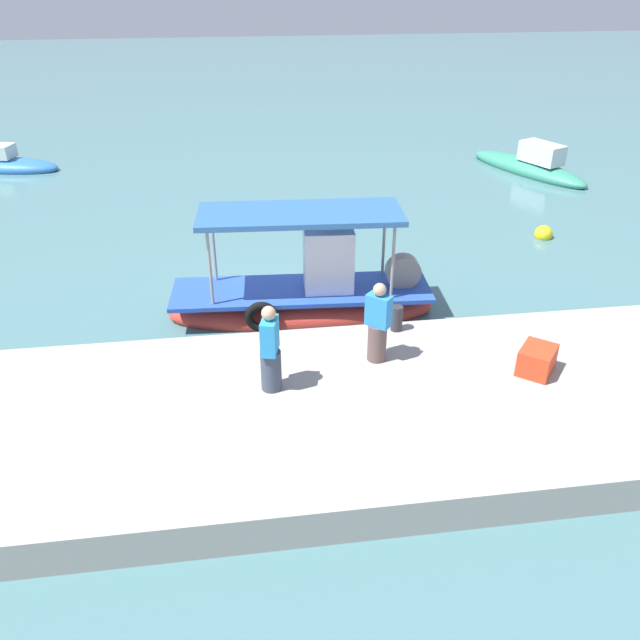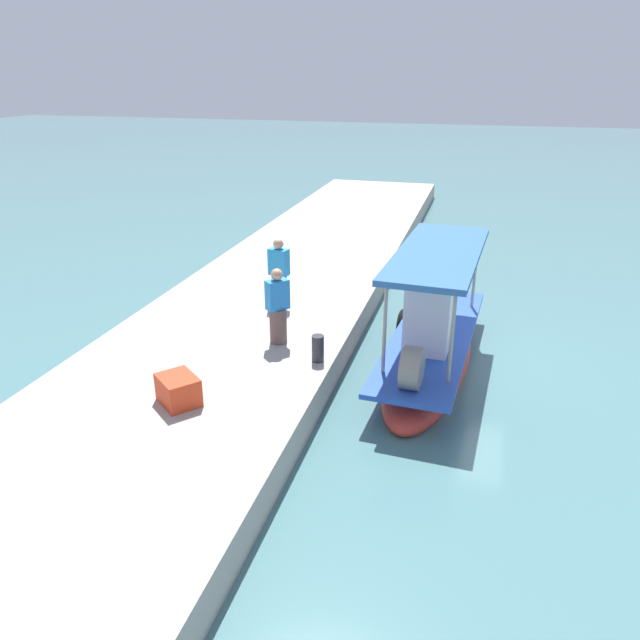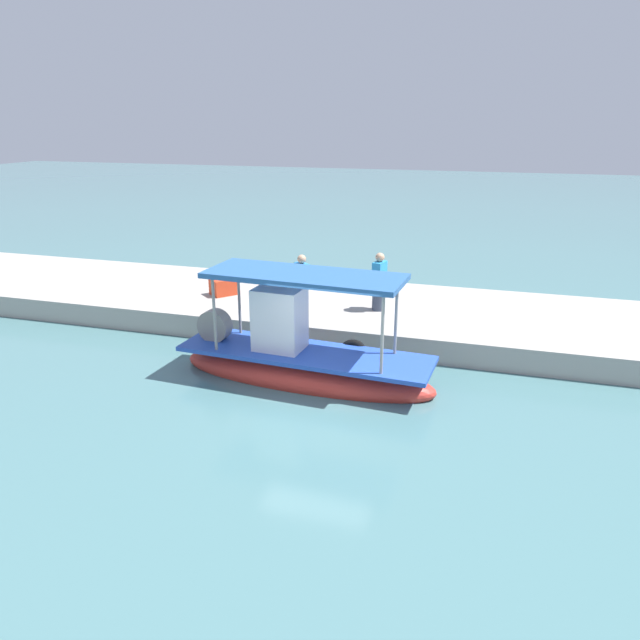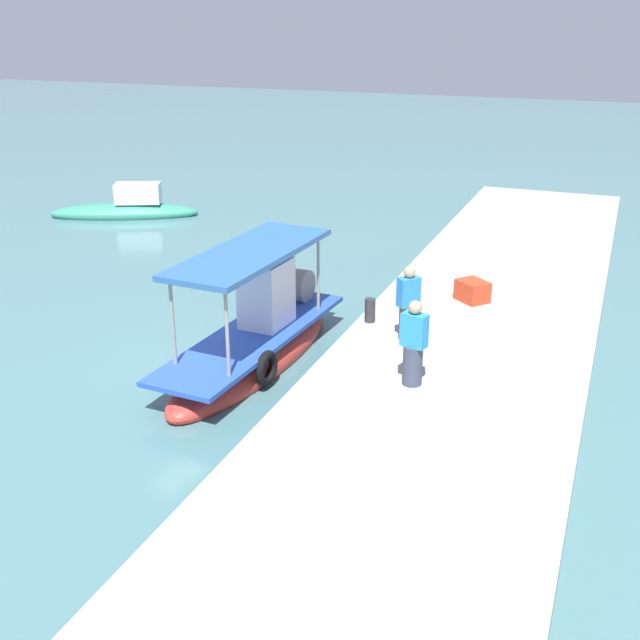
{
  "view_description": "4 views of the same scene",
  "coord_description": "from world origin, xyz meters",
  "px_view_note": "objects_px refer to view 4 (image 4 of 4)",
  "views": [
    {
      "loc": [
        -0.8,
        -13.95,
        7.45
      ],
      "look_at": [
        0.81,
        -2.53,
        0.96
      ],
      "focal_mm": 36.54,
      "sensor_mm": 36.0,
      "label": 1
    },
    {
      "loc": [
        12.8,
        0.29,
        6.03
      ],
      "look_at": [
        0.71,
        -3.04,
        0.81
      ],
      "focal_mm": 34.28,
      "sensor_mm": 36.0,
      "label": 2
    },
    {
      "loc": [
        -3.41,
        11.74,
        5.88
      ],
      "look_at": [
        0.9,
        -2.61,
        0.79
      ],
      "focal_mm": 33.65,
      "sensor_mm": 36.0,
      "label": 3
    },
    {
      "loc": [
        -13.15,
        -7.56,
        7.14
      ],
      "look_at": [
        0.75,
        -2.06,
        1.21
      ],
      "focal_mm": 43.68,
      "sensor_mm": 36.0,
      "label": 4
    }
  ],
  "objects_px": {
    "main_fishing_boat": "(256,342)",
    "moored_boat_mid": "(127,210)",
    "mooring_bollard": "(370,310)",
    "fisherman_near_bollard": "(408,306)",
    "fisherman_by_crate": "(413,347)",
    "cargo_crate": "(472,291)",
    "marker_buoy": "(254,248)"
  },
  "relations": [
    {
      "from": "mooring_bollard",
      "to": "marker_buoy",
      "type": "distance_m",
      "value": 8.46
    },
    {
      "from": "marker_buoy",
      "to": "moored_boat_mid",
      "type": "distance_m",
      "value": 6.88
    },
    {
      "from": "main_fishing_boat",
      "to": "fisherman_by_crate",
      "type": "bearing_deg",
      "value": -105.91
    },
    {
      "from": "marker_buoy",
      "to": "cargo_crate",
      "type": "bearing_deg",
      "value": -116.32
    },
    {
      "from": "fisherman_by_crate",
      "to": "cargo_crate",
      "type": "bearing_deg",
      "value": -1.78
    },
    {
      "from": "main_fishing_boat",
      "to": "fisherman_near_bollard",
      "type": "relative_size",
      "value": 3.89
    },
    {
      "from": "mooring_bollard",
      "to": "moored_boat_mid",
      "type": "xyz_separation_m",
      "value": [
        8.4,
        12.33,
        -0.69
      ]
    },
    {
      "from": "mooring_bollard",
      "to": "moored_boat_mid",
      "type": "bearing_deg",
      "value": 55.74
    },
    {
      "from": "fisherman_by_crate",
      "to": "cargo_crate",
      "type": "relative_size",
      "value": 2.3
    },
    {
      "from": "main_fishing_boat",
      "to": "fisherman_near_bollard",
      "type": "xyz_separation_m",
      "value": [
        0.99,
        -3.09,
        0.9
      ]
    },
    {
      "from": "fisherman_near_bollard",
      "to": "moored_boat_mid",
      "type": "height_order",
      "value": "fisherman_near_bollard"
    },
    {
      "from": "mooring_bollard",
      "to": "fisherman_near_bollard",
      "type": "bearing_deg",
      "value": -121.91
    },
    {
      "from": "mooring_bollard",
      "to": "main_fishing_boat",
      "type": "bearing_deg",
      "value": 128.59
    },
    {
      "from": "mooring_bollard",
      "to": "moored_boat_mid",
      "type": "distance_m",
      "value": 14.94
    },
    {
      "from": "main_fishing_boat",
      "to": "moored_boat_mid",
      "type": "distance_m",
      "value": 14.37
    },
    {
      "from": "marker_buoy",
      "to": "fisherman_near_bollard",
      "type": "bearing_deg",
      "value": -133.99
    },
    {
      "from": "main_fishing_boat",
      "to": "cargo_crate",
      "type": "height_order",
      "value": "main_fishing_boat"
    },
    {
      "from": "main_fishing_boat",
      "to": "mooring_bollard",
      "type": "height_order",
      "value": "main_fishing_boat"
    },
    {
      "from": "cargo_crate",
      "to": "marker_buoy",
      "type": "xyz_separation_m",
      "value": [
        3.83,
        7.75,
        -0.8
      ]
    },
    {
      "from": "fisherman_near_bollard",
      "to": "main_fishing_boat",
      "type": "bearing_deg",
      "value": 107.74
    },
    {
      "from": "cargo_crate",
      "to": "fisherman_near_bollard",
      "type": "bearing_deg",
      "value": 163.71
    },
    {
      "from": "marker_buoy",
      "to": "moored_boat_mid",
      "type": "height_order",
      "value": "moored_boat_mid"
    },
    {
      "from": "main_fishing_boat",
      "to": "moored_boat_mid",
      "type": "height_order",
      "value": "main_fishing_boat"
    },
    {
      "from": "cargo_crate",
      "to": "marker_buoy",
      "type": "distance_m",
      "value": 8.68
    },
    {
      "from": "main_fishing_boat",
      "to": "fisherman_by_crate",
      "type": "xyz_separation_m",
      "value": [
        -1.07,
        -3.77,
        0.91
      ]
    },
    {
      "from": "main_fishing_boat",
      "to": "marker_buoy",
      "type": "relative_size",
      "value": 11.71
    },
    {
      "from": "cargo_crate",
      "to": "marker_buoy",
      "type": "bearing_deg",
      "value": 63.68
    },
    {
      "from": "moored_boat_mid",
      "to": "mooring_bollard",
      "type": "bearing_deg",
      "value": -124.26
    },
    {
      "from": "fisherman_by_crate",
      "to": "cargo_crate",
      "type": "distance_m",
      "value": 4.93
    },
    {
      "from": "fisherman_near_bollard",
      "to": "moored_boat_mid",
      "type": "relative_size",
      "value": 0.29
    },
    {
      "from": "fisherman_by_crate",
      "to": "marker_buoy",
      "type": "distance_m",
      "value": 11.65
    },
    {
      "from": "main_fishing_boat",
      "to": "mooring_bollard",
      "type": "distance_m",
      "value": 2.66
    }
  ]
}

